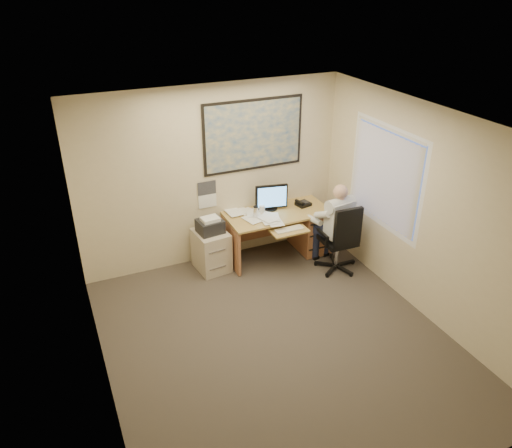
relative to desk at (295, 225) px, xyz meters
name	(u,v)px	position (x,y,z in m)	size (l,w,h in m)	color
room_shell	(281,246)	(-1.22, -1.90, 0.90)	(4.00, 4.50, 2.70)	#3E3730
desk	(295,225)	(0.00, 0.00, 0.00)	(1.60, 0.97, 1.15)	tan
world_map	(254,135)	(-0.57, 0.33, 1.45)	(1.56, 0.03, 1.06)	#1E4C93
wall_calendar	(207,195)	(-1.32, 0.34, 0.63)	(0.28, 0.01, 0.42)	white
window_blinds	(385,177)	(0.75, -1.10, 1.10)	(0.06, 1.40, 1.30)	beige
filing_cabinet	(211,247)	(-1.40, 0.02, -0.08)	(0.50, 0.58, 0.87)	beige
office_chair	(339,251)	(0.33, -0.78, -0.13)	(0.67, 0.67, 1.09)	black
person	(338,227)	(0.33, -0.70, 0.23)	(0.56, 0.80, 1.36)	silver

